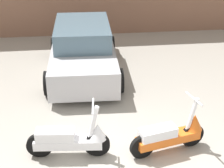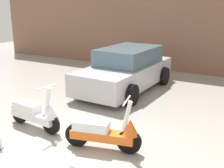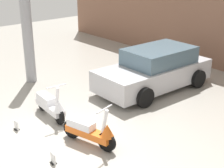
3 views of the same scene
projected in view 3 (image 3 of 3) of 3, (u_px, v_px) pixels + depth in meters
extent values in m
plane|color=#9E998E|center=(47.00, 143.00, 8.36)|extent=(28.00, 28.00, 0.00)
cylinder|color=black|center=(59.00, 116.00, 9.23)|extent=(0.49, 0.13, 0.49)
cylinder|color=black|center=(42.00, 102.00, 10.05)|extent=(0.49, 0.13, 0.49)
cube|color=silver|center=(50.00, 107.00, 9.62)|extent=(1.29, 0.41, 0.17)
cube|color=white|center=(46.00, 98.00, 9.72)|extent=(0.73, 0.35, 0.19)
cylinder|color=white|center=(57.00, 98.00, 9.10)|extent=(0.23, 0.10, 0.69)
cylinder|color=white|center=(56.00, 86.00, 8.97)|extent=(0.08, 0.56, 0.03)
cone|color=silver|center=(59.00, 106.00, 9.11)|extent=(0.35, 0.35, 0.32)
cylinder|color=black|center=(107.00, 142.00, 7.97)|extent=(0.49, 0.20, 0.48)
cylinder|color=black|center=(72.00, 129.00, 8.55)|extent=(0.49, 0.20, 0.48)
cube|color=orange|center=(89.00, 133.00, 8.24)|extent=(1.30, 0.59, 0.17)
cube|color=white|center=(81.00, 124.00, 8.29)|extent=(0.75, 0.44, 0.19)
cylinder|color=white|center=(104.00, 123.00, 7.82)|extent=(0.24, 0.13, 0.69)
cylinder|color=white|center=(104.00, 109.00, 7.70)|extent=(0.17, 0.55, 0.03)
cone|color=orange|center=(107.00, 131.00, 7.85)|extent=(0.39, 0.39, 0.32)
cube|color=#B7B7BC|center=(153.00, 74.00, 11.54)|extent=(1.83, 4.15, 0.68)
cube|color=slate|center=(159.00, 56.00, 11.46)|extent=(1.57, 2.34, 0.54)
cylinder|color=black|center=(145.00, 97.00, 10.22)|extent=(0.23, 0.63, 0.62)
cylinder|color=black|center=(108.00, 81.00, 11.50)|extent=(0.23, 0.63, 0.62)
cylinder|color=black|center=(198.00, 79.00, 11.72)|extent=(0.23, 0.63, 0.62)
cylinder|color=black|center=(160.00, 66.00, 13.00)|extent=(0.23, 0.63, 0.62)
cube|color=black|center=(17.00, 129.00, 9.02)|extent=(0.16, 0.13, 0.01)
cube|color=white|center=(16.00, 125.00, 8.97)|extent=(0.20, 0.04, 0.26)
cube|color=black|center=(53.00, 163.00, 7.59)|extent=(0.17, 0.14, 0.01)
cube|color=white|center=(53.00, 158.00, 7.54)|extent=(0.20, 0.06, 0.26)
cylinder|color=#99999E|center=(27.00, 26.00, 11.67)|extent=(0.36, 0.36, 4.03)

